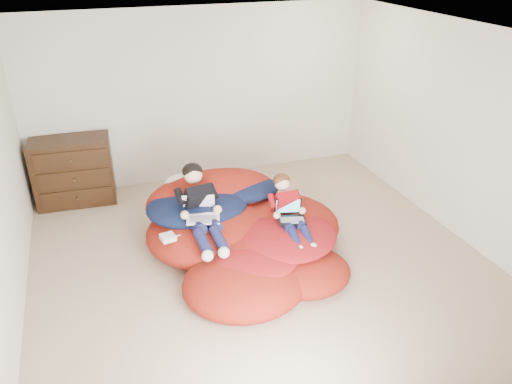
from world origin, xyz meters
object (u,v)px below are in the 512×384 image
Objects in this scene: beanbag_pile at (242,232)px; younger_boy at (289,208)px; older_boy at (200,204)px; laptop_black at (290,214)px; dresser at (74,171)px; laptop_white at (201,211)px.

beanbag_pile is 2.71× the size of younger_boy.
laptop_black is (0.95, -0.32, -0.13)m from older_boy.
beanbag_pile is at bearing -6.93° from older_boy.
beanbag_pile is 2.19× the size of older_boy.
dresser is 3.13m from younger_boy.
dresser is 1.21× the size of younger_boy.
older_boy is 2.36× the size of laptop_white.
older_boy reaches higher than laptop_black.
younger_boy is (0.49, -0.21, 0.34)m from beanbag_pile.
laptop_black is at bearing -18.34° from older_boy.
laptop_white is at bearing 165.02° from laptop_black.
laptop_black is at bearing -27.90° from beanbag_pile.
laptop_white is at bearing -90.00° from older_boy.
laptop_black is at bearing -44.25° from dresser.
older_boy is 3.10× the size of laptop_black.
dresser is 2.64m from beanbag_pile.
laptop_white is at bearing 167.74° from younger_boy.
older_boy is 1.24× the size of younger_boy.
laptop_black is (0.49, -0.26, 0.29)m from beanbag_pile.
dresser is 2.31× the size of laptop_white.
younger_boy is 2.51× the size of laptop_black.
beanbag_pile is 6.80× the size of laptop_black.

